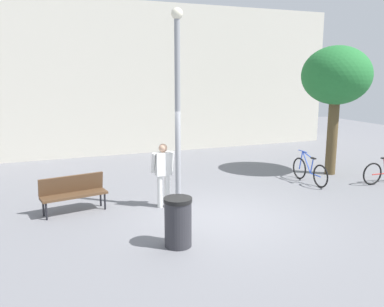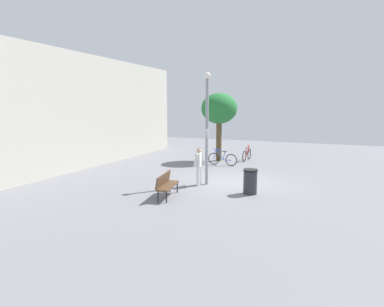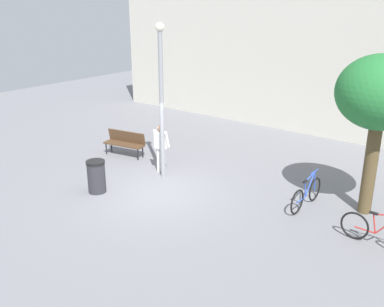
{
  "view_description": "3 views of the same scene",
  "coord_description": "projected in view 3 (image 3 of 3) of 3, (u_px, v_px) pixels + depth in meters",
  "views": [
    {
      "loc": [
        -3.99,
        -8.15,
        3.41
      ],
      "look_at": [
        0.23,
        2.54,
        1.11
      ],
      "focal_mm": 37.54,
      "sensor_mm": 36.0,
      "label": 1
    },
    {
      "loc": [
        -13.63,
        -3.75,
        3.49
      ],
      "look_at": [
        -0.65,
        1.89,
        1.35
      ],
      "focal_mm": 29.39,
      "sensor_mm": 36.0,
      "label": 2
    },
    {
      "loc": [
        8.33,
        -8.88,
        5.57
      ],
      "look_at": [
        0.17,
        1.59,
        0.87
      ],
      "focal_mm": 40.92,
      "sensor_mm": 36.0,
      "label": 3
    }
  ],
  "objects": [
    {
      "name": "person_by_lamppost",
      "position": [
        161.0,
        145.0,
        14.6
      ],
      "size": [
        0.59,
        0.28,
        1.67
      ],
      "color": "white",
      "rests_on": "ground_plane"
    },
    {
      "name": "building_facade",
      "position": [
        300.0,
        56.0,
        19.37
      ],
      "size": [
        19.18,
        2.0,
        6.34
      ],
      "primitive_type": "cube",
      "color": "beige",
      "rests_on": "ground_plane"
    },
    {
      "name": "bicycle_red",
      "position": [
        378.0,
        232.0,
        10.3
      ],
      "size": [
        1.81,
        0.15,
        0.97
      ],
      "color": "black",
      "rests_on": "ground_plane"
    },
    {
      "name": "plaza_tree",
      "position": [
        381.0,
        95.0,
        11.03
      ],
      "size": [
        2.27,
        2.27,
        4.32
      ],
      "color": "brown",
      "rests_on": "ground_plane"
    },
    {
      "name": "lamppost",
      "position": [
        161.0,
        93.0,
        13.61
      ],
      "size": [
        0.28,
        0.28,
        4.93
      ],
      "color": "gray",
      "rests_on": "ground_plane"
    },
    {
      "name": "ground_plane",
      "position": [
        155.0,
        193.0,
        13.29
      ],
      "size": [
        36.0,
        36.0,
        0.0
      ],
      "primitive_type": "plane",
      "color": "slate"
    },
    {
      "name": "trash_bin",
      "position": [
        96.0,
        176.0,
        13.22
      ],
      "size": [
        0.57,
        0.57,
        1.0
      ],
      "color": "#2D2D33",
      "rests_on": "ground_plane"
    },
    {
      "name": "bicycle_blue",
      "position": [
        306.0,
        194.0,
        12.29
      ],
      "size": [
        0.11,
        1.81,
        0.97
      ],
      "color": "black",
      "rests_on": "ground_plane"
    },
    {
      "name": "park_bench",
      "position": [
        125.0,
        141.0,
        16.36
      ],
      "size": [
        1.66,
        0.75,
        0.92
      ],
      "color": "#513823",
      "rests_on": "ground_plane"
    }
  ]
}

